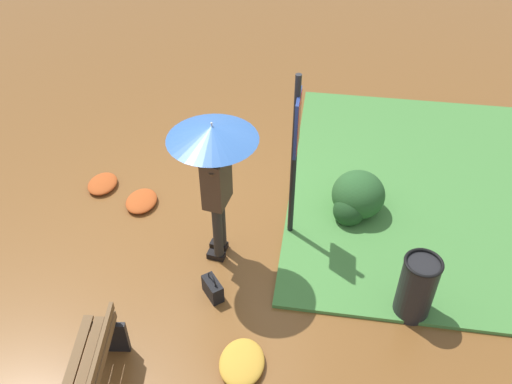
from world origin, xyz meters
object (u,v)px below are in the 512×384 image
person_with_umbrella (214,158)px  trash_bin (417,287)px  info_sign_post (296,142)px  handbag (213,288)px  park_bench (87,384)px

person_with_umbrella → trash_bin: size_ratio=2.45×
person_with_umbrella → info_sign_post: 1.01m
handbag → park_bench: 1.75m
info_sign_post → trash_bin: bearing=54.0°
person_with_umbrella → info_sign_post: bearing=124.9°
handbag → park_bench: park_bench is taller
info_sign_post → trash_bin: size_ratio=2.76×
trash_bin → info_sign_post: bearing=-126.0°
handbag → info_sign_post: bearing=146.1°
info_sign_post → person_with_umbrella: bearing=-55.1°
person_with_umbrella → info_sign_post: size_ratio=0.89×
person_with_umbrella → park_bench: person_with_umbrella is taller
person_with_umbrella → handbag: 1.55m
info_sign_post → trash_bin: (1.06, 1.46, -1.03)m
handbag → trash_bin: bearing=92.7°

